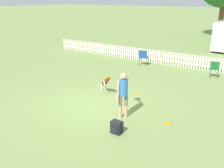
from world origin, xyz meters
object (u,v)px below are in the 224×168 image
at_px(frisbee_near_handler, 136,93).
at_px(frisbee_near_dog, 168,123).
at_px(leaping_dog, 105,82).
at_px(folding_chair_blue_left, 143,56).
at_px(folding_chair_center, 215,68).
at_px(handler_person, 123,90).
at_px(backpack_on_grass, 117,127).

bearing_deg(frisbee_near_handler, frisbee_near_dog, -39.59).
relative_size(leaping_dog, frisbee_near_dog, 3.89).
height_order(leaping_dog, folding_chair_blue_left, folding_chair_blue_left).
relative_size(frisbee_near_dog, folding_chair_center, 0.27).
distance_m(leaping_dog, folding_chair_center, 5.98).
bearing_deg(handler_person, leaping_dog, 90.19).
distance_m(backpack_on_grass, folding_chair_center, 7.60).
xyz_separation_m(backpack_on_grass, folding_chair_blue_left, (-3.19, 7.71, 0.37)).
bearing_deg(backpack_on_grass, handler_person, 112.33).
bearing_deg(frisbee_near_dog, backpack_on_grass, -125.22).
distance_m(handler_person, leaping_dog, 2.42).
xyz_separation_m(frisbee_near_dog, folding_chair_blue_left, (-4.24, 6.23, 0.55)).
bearing_deg(frisbee_near_handler, handler_person, -71.77).
xyz_separation_m(leaping_dog, frisbee_near_dog, (3.31, -1.04, -0.51)).
relative_size(backpack_on_grass, folding_chair_blue_left, 0.42).
relative_size(leaping_dog, frisbee_near_handler, 3.89).
relative_size(frisbee_near_handler, folding_chair_blue_left, 0.26).
xyz_separation_m(frisbee_near_dog, backpack_on_grass, (-1.05, -1.48, 0.18)).
bearing_deg(frisbee_near_dog, folding_chair_center, 90.27).
xyz_separation_m(handler_person, leaping_dog, (-1.84, 1.50, -0.48)).
height_order(leaping_dog, backpack_on_grass, leaping_dog).
xyz_separation_m(frisbee_near_handler, backpack_on_grass, (1.18, -3.32, 0.18)).
xyz_separation_m(frisbee_near_handler, folding_chair_blue_left, (-2.02, 4.39, 0.55)).
height_order(handler_person, backpack_on_grass, handler_person).
distance_m(leaping_dog, backpack_on_grass, 3.41).
bearing_deg(frisbee_near_dog, folding_chair_blue_left, 124.24).
relative_size(handler_person, frisbee_near_handler, 6.66).
height_order(handler_person, folding_chair_center, handler_person).
distance_m(leaping_dog, folding_chair_blue_left, 5.27).
relative_size(leaping_dog, folding_chair_center, 1.05).
bearing_deg(backpack_on_grass, folding_chair_center, 82.31).
bearing_deg(folding_chair_center, backpack_on_grass, 70.71).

